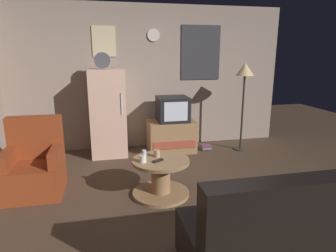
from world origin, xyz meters
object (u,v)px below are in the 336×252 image
at_px(crt_tv, 173,109).
at_px(standing_lamp, 245,76).
at_px(remote_control, 158,161).
at_px(couch, 290,235).
at_px(wine_glass, 144,156).
at_px(mug_ceramic_white, 143,159).
at_px(book_stack, 206,147).
at_px(armchair, 35,167).
at_px(mug_ceramic_tan, 157,153).
at_px(fridge, 108,113).
at_px(tv_stand, 171,136).
at_px(coffee_table, 161,177).

xyz_separation_m(crt_tv, standing_lamp, (1.26, -0.18, 0.57)).
height_order(remote_control, couch, couch).
xyz_separation_m(crt_tv, couch, (0.24, -3.15, -0.48)).
xyz_separation_m(standing_lamp, couch, (-1.02, -2.98, -1.05)).
relative_size(crt_tv, couch, 0.32).
height_order(crt_tv, wine_glass, crt_tv).
distance_m(mug_ceramic_white, remote_control, 0.19).
xyz_separation_m(standing_lamp, book_stack, (-0.64, 0.13, -1.31)).
bearing_deg(standing_lamp, armchair, -163.13).
bearing_deg(armchair, mug_ceramic_tan, -12.44).
bearing_deg(armchair, crt_tv, 29.73).
bearing_deg(remote_control, fridge, 76.58).
distance_m(remote_control, couch, 1.68).
relative_size(tv_stand, book_stack, 4.58).
distance_m(crt_tv, armchair, 2.45).
distance_m(tv_stand, armchair, 2.39).
height_order(standing_lamp, armchair, standing_lamp).
distance_m(standing_lamp, armchair, 3.66).
relative_size(coffee_table, armchair, 0.75).
relative_size(mug_ceramic_white, remote_control, 0.60).
relative_size(armchair, couch, 0.56).
relative_size(crt_tv, coffee_table, 0.75).
height_order(tv_stand, couch, couch).
distance_m(coffee_table, armchair, 1.62).
relative_size(crt_tv, mug_ceramic_tan, 6.00).
xyz_separation_m(tv_stand, mug_ceramic_tan, (-0.54, -1.53, 0.24)).
xyz_separation_m(wine_glass, remote_control, (0.16, -0.02, -0.06)).
bearing_deg(wine_glass, crt_tv, 66.01).
bearing_deg(mug_ceramic_white, fridge, 101.63).
bearing_deg(fridge, armchair, -126.96).
bearing_deg(couch, crt_tv, 94.42).
xyz_separation_m(wine_glass, book_stack, (1.37, 1.63, -0.50)).
height_order(mug_ceramic_white, mug_ceramic_tan, same).
bearing_deg(couch, fridge, 113.03).
height_order(tv_stand, mug_ceramic_tan, tv_stand).
distance_m(crt_tv, couch, 3.20).
xyz_separation_m(wine_glass, couch, (0.99, -1.48, -0.24)).
distance_m(fridge, crt_tv, 1.14).
relative_size(tv_stand, standing_lamp, 0.53).
height_order(wine_glass, couch, couch).
bearing_deg(mug_ceramic_tan, standing_lamp, 36.54).
xyz_separation_m(tv_stand, book_stack, (0.65, -0.05, -0.23)).
distance_m(remote_control, book_stack, 2.09).
distance_m(fridge, armchair, 1.66).
relative_size(standing_lamp, mug_ceramic_tan, 17.67).
height_order(standing_lamp, book_stack, standing_lamp).
distance_m(crt_tv, wine_glass, 1.85).
distance_m(tv_stand, mug_ceramic_white, 1.87).
xyz_separation_m(armchair, couch, (2.34, -1.96, -0.03)).
bearing_deg(mug_ceramic_tan, wine_glass, -141.45).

